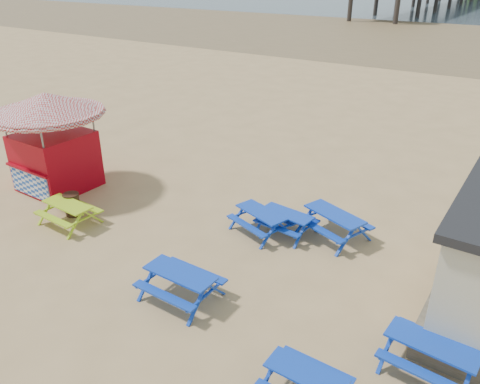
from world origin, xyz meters
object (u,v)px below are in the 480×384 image
Objects in this scene: ice_cream_kiosk at (50,130)px; picnic_table_yellow at (69,214)px; picnic_table_blue_a at (261,222)px; picnic_table_blue_b at (334,225)px; litter_bin at (72,204)px.

picnic_table_yellow is at bearing -31.36° from ice_cream_kiosk.
picnic_table_blue_a is 6.37m from picnic_table_yellow.
picnic_table_blue_a is at bearing 9.82° from ice_cream_kiosk.
litter_bin is (-8.03, -3.69, -0.01)m from picnic_table_blue_b.
picnic_table_yellow is 0.63m from litter_bin.
picnic_table_yellow is at bearing -131.79° from picnic_table_blue_b.
picnic_table_blue_b reaches higher than picnic_table_yellow.
picnic_table_blue_a is at bearing -133.27° from picnic_table_blue_b.
ice_cream_kiosk is at bearing 150.04° from picnic_table_yellow.
picnic_table_blue_b reaches higher than litter_bin.
litter_bin is (2.30, -1.19, -1.93)m from ice_cream_kiosk.
picnic_table_blue_a is 8.64m from ice_cream_kiosk.
ice_cream_kiosk is (-10.33, -2.50, 1.92)m from picnic_table_blue_b.
picnic_table_blue_b is at bearing 44.57° from picnic_table_blue_a.
ice_cream_kiosk is 5.17× the size of litter_bin.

